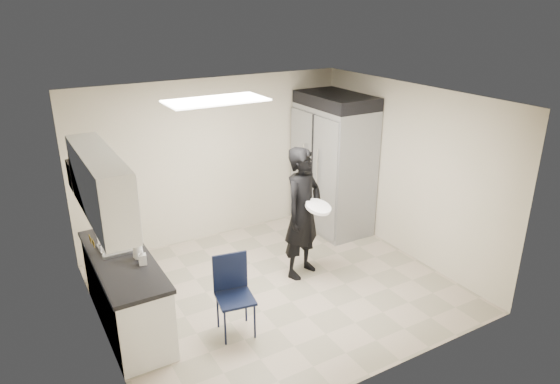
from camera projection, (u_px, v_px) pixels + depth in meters
floor at (277, 288)px, 6.84m from camera, size 4.50×4.50×0.00m
ceiling at (276, 99)px, 5.91m from camera, size 4.50×4.50×0.00m
back_wall at (214, 160)px, 7.99m from camera, size 4.50×0.00×4.50m
left_wall at (94, 240)px, 5.32m from camera, size 0.00×4.00×4.00m
right_wall at (407, 172)px, 7.43m from camera, size 0.00×4.00×4.00m
ceiling_panel at (216, 100)px, 5.96m from camera, size 1.20×0.60×0.02m
lower_counter at (126, 293)px, 5.93m from camera, size 0.60×1.90×0.86m
countertop at (122, 260)px, 5.77m from camera, size 0.64×1.95×0.05m
sink at (119, 252)px, 5.99m from camera, size 0.42×0.40×0.14m
faucet at (100, 244)px, 5.84m from camera, size 0.02×0.02×0.24m
upper_cabinets at (100, 185)px, 5.37m from camera, size 0.35×1.80×0.75m
towel_dispenser at (78, 174)px, 6.34m from camera, size 0.22×0.30×0.35m
notice_sticker_left at (93, 243)px, 5.43m from camera, size 0.00×0.12×0.07m
notice_sticker_right at (90, 239)px, 5.61m from camera, size 0.00×0.12×0.07m
commercial_fridge at (333, 169)px, 8.35m from camera, size 0.80×1.35×2.10m
fridge_compressor at (336, 100)px, 7.94m from camera, size 0.80×1.35×0.20m
folding_chair at (235, 299)px, 5.77m from camera, size 0.48×0.48×0.93m
man_tuxedo at (303, 213)px, 6.89m from camera, size 0.81×0.68×1.88m
bucket_lid at (318, 207)px, 6.69m from camera, size 0.46×0.46×0.04m
soap_bottle_a at (137, 246)px, 5.70m from camera, size 0.16×0.16×0.31m
soap_bottle_b at (142, 257)px, 5.59m from camera, size 0.10×0.10×0.19m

